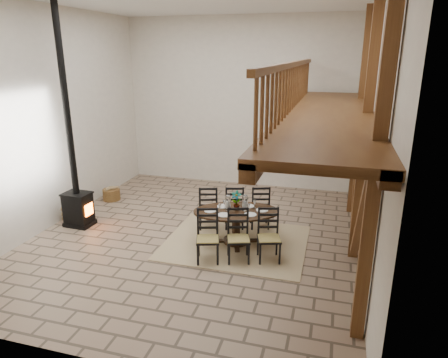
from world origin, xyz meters
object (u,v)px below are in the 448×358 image
(dining_table, at_px, (236,226))
(log_basket, at_px, (111,194))
(log_stack, at_px, (72,213))
(wood_stove, at_px, (75,180))

(dining_table, distance_m, log_basket, 4.34)
(dining_table, height_order, log_stack, dining_table)
(dining_table, distance_m, log_stack, 4.21)
(log_basket, distance_m, log_stack, 1.53)
(log_basket, relative_size, log_stack, 1.25)
(log_basket, xyz_separation_m, log_stack, (-0.18, -1.52, 0.02))
(dining_table, distance_m, wood_stove, 3.90)
(wood_stove, height_order, log_basket, wood_stove)
(wood_stove, distance_m, log_stack, 1.04)
(dining_table, relative_size, log_stack, 6.37)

